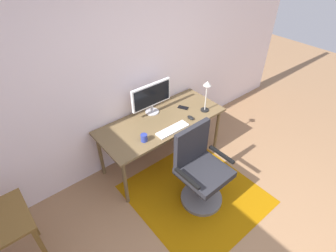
# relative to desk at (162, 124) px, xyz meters

# --- Properties ---
(wall_back) EXTENTS (6.00, 0.10, 2.60)m
(wall_back) POSITION_rel_desk_xyz_m (-0.14, 0.43, 0.66)
(wall_back) COLOR silver
(wall_back) RESTS_ON ground
(area_rug) EXTENTS (1.44, 1.49, 0.01)m
(area_rug) POSITION_rel_desk_xyz_m (-0.06, -0.75, -0.64)
(area_rug) COLOR #925904
(area_rug) RESTS_ON ground
(desk) EXTENTS (1.66, 0.71, 0.70)m
(desk) POSITION_rel_desk_xyz_m (0.00, 0.00, 0.00)
(desk) COLOR brown
(desk) RESTS_ON ground
(monitor) EXTENTS (0.58, 0.18, 0.42)m
(monitor) POSITION_rel_desk_xyz_m (0.01, 0.21, 0.31)
(monitor) COLOR #B2B2B7
(monitor) RESTS_ON desk
(keyboard) EXTENTS (0.43, 0.13, 0.02)m
(keyboard) POSITION_rel_desk_xyz_m (-0.03, -0.25, 0.07)
(keyboard) COLOR white
(keyboard) RESTS_ON desk
(computer_mouse) EXTENTS (0.06, 0.10, 0.03)m
(computer_mouse) POSITION_rel_desk_xyz_m (0.30, -0.22, 0.08)
(computer_mouse) COLOR black
(computer_mouse) RESTS_ON desk
(coffee_cup) EXTENTS (0.08, 0.08, 0.09)m
(coffee_cup) POSITION_rel_desk_xyz_m (-0.41, -0.19, 0.11)
(coffee_cup) COLOR navy
(coffee_cup) RESTS_ON desk
(cell_phone) EXTENTS (0.13, 0.16, 0.01)m
(cell_phone) POSITION_rel_desk_xyz_m (0.39, 0.03, 0.07)
(cell_phone) COLOR black
(cell_phone) RESTS_ON desk
(desk_lamp) EXTENTS (0.11, 0.11, 0.44)m
(desk_lamp) POSITION_rel_desk_xyz_m (0.58, -0.20, 0.36)
(desk_lamp) COLOR black
(desk_lamp) RESTS_ON desk
(office_chair) EXTENTS (0.59, 0.52, 1.00)m
(office_chair) POSITION_rel_desk_xyz_m (-0.06, -0.78, -0.20)
(office_chair) COLOR slate
(office_chair) RESTS_ON ground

